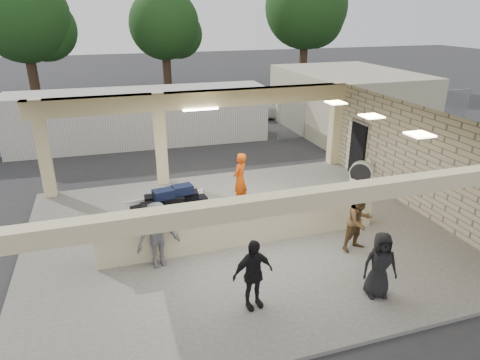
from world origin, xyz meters
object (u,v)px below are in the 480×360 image
object	(u,v)px
passenger_c	(158,235)
baggage_counter	(243,227)
luggage_cart	(170,209)
car_white_b	(377,102)
car_dark	(263,104)
drum_fan	(361,173)
baggage_handler	(240,179)
car_white_a	(284,107)
passenger_a	(359,221)
container_white	(141,117)
passenger_d	(380,265)
passenger_b	(253,274)

from	to	relation	value
passenger_c	baggage_counter	bearing A→B (deg)	-3.60
baggage_counter	luggage_cart	size ratio (longest dim) A/B	3.14
luggage_cart	car_white_b	world-z (taller)	luggage_cart
car_white_b	car_dark	world-z (taller)	car_dark
car_white_b	drum_fan	bearing A→B (deg)	136.16
baggage_handler	car_white_a	distance (m)	13.52
passenger_a	car_white_b	bearing A→B (deg)	42.92
baggage_handler	container_white	bearing A→B (deg)	-119.84
container_white	car_white_b	bearing A→B (deg)	11.65
drum_fan	baggage_counter	bearing A→B (deg)	-110.43
luggage_cart	passenger_d	xyz separation A→B (m)	(4.05, -4.37, 0.01)
luggage_cart	car_dark	bearing A→B (deg)	53.93
drum_fan	car_dark	distance (m)	12.85
baggage_counter	baggage_handler	distance (m)	2.58
passenger_b	car_white_b	bearing A→B (deg)	39.91
car_white_b	baggage_counter	bearing A→B (deg)	127.77
car_white_b	container_white	size ratio (longest dim) A/B	0.33
baggage_counter	passenger_b	bearing A→B (deg)	-103.98
baggage_counter	passenger_a	xyz separation A→B (m)	(2.87, -1.32, 0.36)
drum_fan	car_white_a	world-z (taller)	car_white_a
drum_fan	car_white_a	size ratio (longest dim) A/B	0.21
luggage_cart	passenger_c	bearing A→B (deg)	-115.32
drum_fan	container_white	bearing A→B (deg)	174.22
drum_fan	passenger_d	xyz separation A→B (m)	(-3.32, -5.90, 0.29)
passenger_a	car_dark	distance (m)	17.16
car_dark	baggage_counter	bearing A→B (deg)	-176.85
drum_fan	luggage_cart	bearing A→B (deg)	-124.37
passenger_d	car_white_a	size ratio (longest dim) A/B	0.35
baggage_counter	drum_fan	distance (m)	6.10
drum_fan	passenger_c	distance (m)	8.54
passenger_b	container_white	size ratio (longest dim) A/B	0.13
baggage_counter	car_white_b	world-z (taller)	car_white_b
passenger_d	car_white_a	xyz separation A→B (m)	(5.18, 17.45, -0.25)
passenger_a	container_white	size ratio (longest dim) A/B	0.14
car_white_a	drum_fan	bearing A→B (deg)	-170.45
drum_fan	baggage_handler	distance (m)	4.83
container_white	passenger_d	bearing A→B (deg)	-73.20
drum_fan	car_white_b	size ratio (longest dim) A/B	0.24
baggage_handler	passenger_b	world-z (taller)	baggage_handler
container_white	passenger_b	bearing A→B (deg)	-84.19
passenger_b	car_white_a	world-z (taller)	passenger_b
drum_fan	passenger_b	size ratio (longest dim) A/B	0.58
passenger_b	drum_fan	bearing A→B (deg)	32.21
passenger_c	car_white_b	world-z (taller)	passenger_c
passenger_d	car_white_a	world-z (taller)	passenger_d
passenger_c	car_white_a	world-z (taller)	passenger_c
drum_fan	car_white_a	distance (m)	11.70
drum_fan	container_white	xyz separation A→B (m)	(-7.16, 8.43, 0.73)
car_white_a	passenger_c	bearing A→B (deg)	165.04
passenger_d	container_white	world-z (taller)	container_white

